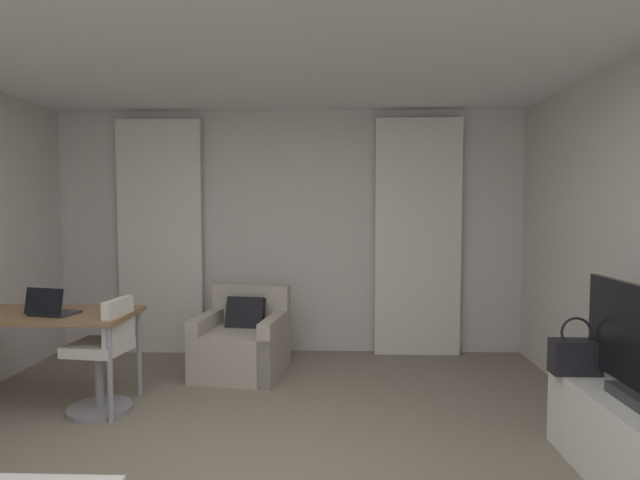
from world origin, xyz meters
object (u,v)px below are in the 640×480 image
at_px(laptop, 51,309).
at_px(armchair, 243,344).
at_px(desk_chair, 104,361).
at_px(tv_console, 639,448).
at_px(handbag_primary, 575,355).
at_px(desk, 45,320).

bearing_deg(laptop, armchair, 37.98).
bearing_deg(desk_chair, tv_console, -16.56).
bearing_deg(laptop, handbag_primary, -7.77).
xyz_separation_m(armchair, laptop, (-1.27, -0.99, 0.52)).
relative_size(armchair, desk, 0.65).
relative_size(desk_chair, tv_console, 0.66).
xyz_separation_m(laptop, tv_console, (3.82, -1.00, -0.55)).
relative_size(laptop, tv_console, 0.27).
distance_m(desk_chair, handbag_primary, 3.36).
relative_size(desk_chair, handbag_primary, 2.39).
bearing_deg(armchair, tv_console, -38.01).
relative_size(desk, handbag_primary, 3.71).
bearing_deg(handbag_primary, desk, 170.90).
distance_m(armchair, tv_console, 3.24).
bearing_deg(armchair, handbag_primary, -31.75).
bearing_deg(desk_chair, armchair, 47.46).
distance_m(laptop, tv_console, 3.99).
distance_m(desk_chair, laptop, 0.56).
bearing_deg(armchair, laptop, -142.02).
distance_m(desk, desk_chair, 0.58).
xyz_separation_m(armchair, desk_chair, (-0.89, -0.97, 0.11)).
bearing_deg(armchair, desk, -147.41).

